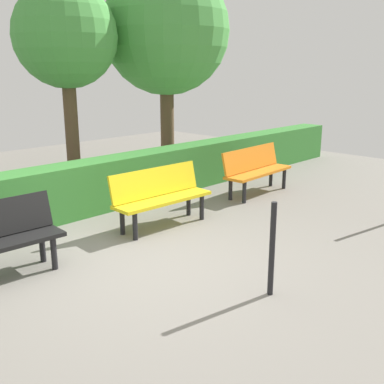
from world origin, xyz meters
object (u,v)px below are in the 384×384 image
(bench_yellow, at_px, (160,194))
(tree_mid, at_px, (66,38))
(bench_orange, at_px, (256,168))
(tree_near, at_px, (166,31))

(bench_yellow, relative_size, tree_mid, 0.42)
(bench_orange, relative_size, tree_near, 0.38)
(bench_yellow, xyz_separation_m, tree_near, (-2.55, -2.58, 2.55))
(bench_orange, distance_m, bench_yellow, 2.46)
(tree_near, bearing_deg, tree_mid, -8.81)
(tree_mid, bearing_deg, bench_yellow, 82.90)
(bench_orange, xyz_separation_m, bench_yellow, (2.46, 0.09, -0.00))
(bench_orange, relative_size, bench_yellow, 1.04)
(bench_orange, height_order, tree_near, tree_near)
(tree_mid, bearing_deg, bench_orange, 126.50)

